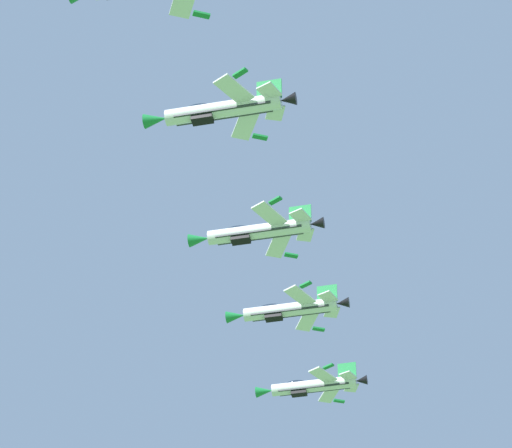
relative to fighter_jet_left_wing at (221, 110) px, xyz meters
name	(u,v)px	position (x,y,z in m)	size (l,w,h in m)	color
fighter_jet_left_wing	(221,110)	(0.00, 0.00, 0.00)	(15.93, 10.53, 4.34)	silver
fighter_jet_right_wing	(257,232)	(2.69, 20.23, 0.28)	(15.93, 10.52, 4.37)	silver
fighter_jet_left_outer	(288,310)	(5.79, 38.02, 1.71)	(15.93, 10.53, 4.36)	silver
fighter_jet_right_outer	(312,386)	(8.57, 58.30, 2.76)	(15.93, 10.53, 4.34)	silver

